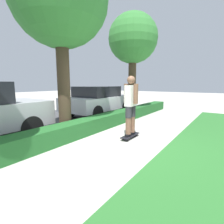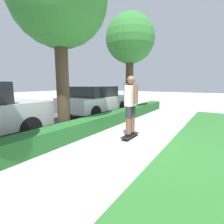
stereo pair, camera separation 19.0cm
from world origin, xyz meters
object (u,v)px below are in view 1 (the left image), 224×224
(skateboard, at_px, (130,136))
(parked_car_middle, at_px, (98,100))
(skater_person, at_px, (131,104))
(tree_far, at_px, (133,40))

(skateboard, xyz_separation_m, parked_car_middle, (2.48, 3.25, 0.72))
(skateboard, relative_size, parked_car_middle, 0.21)
(skateboard, height_order, parked_car_middle, parked_car_middle)
(skater_person, height_order, tree_far, tree_far)
(tree_far, height_order, parked_car_middle, tree_far)
(skateboard, distance_m, parked_car_middle, 4.15)
(tree_far, bearing_deg, skater_person, -152.41)
(skateboard, height_order, skater_person, skater_person)
(skater_person, height_order, parked_car_middle, skater_person)
(tree_far, relative_size, parked_car_middle, 1.26)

